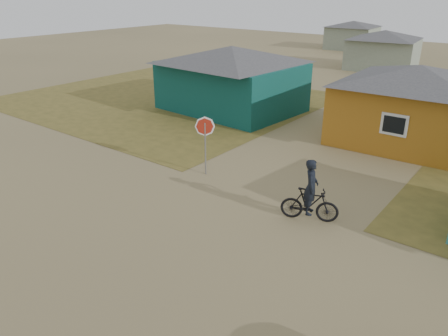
# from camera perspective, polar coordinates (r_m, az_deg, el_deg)

# --- Properties ---
(ground) EXTENTS (120.00, 120.00, 0.00)m
(ground) POSITION_cam_1_polar(r_m,az_deg,el_deg) (13.80, -4.51, -9.78)
(ground) COLOR #8D7B51
(grass_nw) EXTENTS (20.00, 18.00, 0.00)m
(grass_nw) POSITION_cam_1_polar(r_m,az_deg,el_deg) (31.61, -7.72, 9.00)
(grass_nw) COLOR olive
(grass_nw) RESTS_ON ground
(house_teal) EXTENTS (8.93, 7.08, 4.00)m
(house_teal) POSITION_cam_1_polar(r_m,az_deg,el_deg) (28.00, 0.97, 11.72)
(house_teal) COLOR #0B403C
(house_teal) RESTS_ON ground
(house_yellow) EXTENTS (7.72, 6.76, 3.90)m
(house_yellow) POSITION_cam_1_polar(r_m,az_deg,el_deg) (23.79, 23.69, 7.71)
(house_yellow) COLOR #AF6E1A
(house_yellow) RESTS_ON ground
(house_pale_west) EXTENTS (7.04, 6.15, 3.60)m
(house_pale_west) POSITION_cam_1_polar(r_m,az_deg,el_deg) (45.09, 20.06, 14.36)
(house_pale_west) COLOR gray
(house_pale_west) RESTS_ON ground
(house_pale_north) EXTENTS (6.28, 5.81, 3.40)m
(house_pale_north) POSITION_cam_1_polar(r_m,az_deg,el_deg) (59.04, 16.40, 16.37)
(house_pale_north) COLOR gray
(house_pale_north) RESTS_ON ground
(stop_sign) EXTENTS (0.81, 0.26, 2.52)m
(stop_sign) POSITION_cam_1_polar(r_m,az_deg,el_deg) (17.92, -2.49, 4.66)
(stop_sign) COLOR gray
(stop_sign) RESTS_ON ground
(cyclist) EXTENTS (2.02, 1.26, 2.21)m
(cyclist) POSITION_cam_1_polar(r_m,az_deg,el_deg) (14.93, 11.18, -3.95)
(cyclist) COLOR black
(cyclist) RESTS_ON ground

